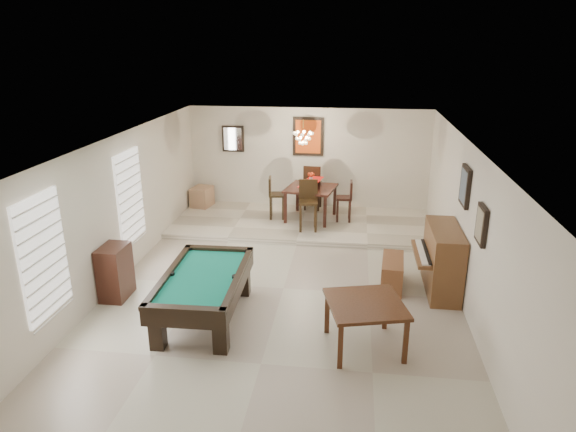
% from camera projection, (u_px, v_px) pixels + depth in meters
% --- Properties ---
extents(ground_plane, '(6.00, 9.00, 0.02)m').
position_uv_depth(ground_plane, '(284.00, 289.00, 9.07)').
color(ground_plane, beige).
extents(wall_back, '(6.00, 0.04, 2.60)m').
position_uv_depth(wall_back, '(308.00, 160.00, 12.86)').
color(wall_back, silver).
rests_on(wall_back, ground_plane).
extents(wall_front, '(6.00, 0.04, 2.60)m').
position_uv_depth(wall_front, '(212.00, 391.00, 4.43)').
color(wall_front, silver).
rests_on(wall_front, ground_plane).
extents(wall_left, '(0.04, 9.00, 2.60)m').
position_uv_depth(wall_left, '(115.00, 212.00, 9.01)').
color(wall_left, silver).
rests_on(wall_left, ground_plane).
extents(wall_right, '(0.04, 9.00, 2.60)m').
position_uv_depth(wall_right, '(467.00, 227.00, 8.28)').
color(wall_right, silver).
rests_on(wall_right, ground_plane).
extents(ceiling, '(6.00, 9.00, 0.04)m').
position_uv_depth(ceiling, '(283.00, 143.00, 8.22)').
color(ceiling, white).
rests_on(ceiling, wall_back).
extents(dining_step, '(6.00, 2.50, 0.12)m').
position_uv_depth(dining_step, '(302.00, 223.00, 12.10)').
color(dining_step, beige).
rests_on(dining_step, ground_plane).
extents(window_left_front, '(0.06, 1.00, 1.70)m').
position_uv_depth(window_left_front, '(43.00, 256.00, 6.91)').
color(window_left_front, white).
rests_on(window_left_front, wall_left).
extents(window_left_rear, '(0.06, 1.00, 1.70)m').
position_uv_depth(window_left_rear, '(130.00, 197.00, 9.54)').
color(window_left_rear, white).
rests_on(window_left_rear, wall_left).
extents(pool_table, '(1.25, 2.22, 0.73)m').
position_uv_depth(pool_table, '(204.00, 298.00, 7.98)').
color(pool_table, black).
rests_on(pool_table, ground_plane).
extents(square_table, '(1.25, 1.25, 0.71)m').
position_uv_depth(square_table, '(365.00, 325.00, 7.24)').
color(square_table, '#361B0D').
rests_on(square_table, ground_plane).
extents(upright_piano, '(0.78, 1.39, 1.15)m').
position_uv_depth(upright_piano, '(435.00, 260.00, 8.83)').
color(upright_piano, brown).
rests_on(upright_piano, ground_plane).
extents(piano_bench, '(0.44, 0.96, 0.52)m').
position_uv_depth(piano_bench, '(392.00, 273.00, 9.07)').
color(piano_bench, brown).
rests_on(piano_bench, ground_plane).
extents(apothecary_chest, '(0.41, 0.61, 0.92)m').
position_uv_depth(apothecary_chest, '(115.00, 272.00, 8.64)').
color(apothecary_chest, black).
rests_on(apothecary_chest, ground_plane).
extents(dining_table, '(1.27, 1.27, 0.90)m').
position_uv_depth(dining_table, '(311.00, 201.00, 12.09)').
color(dining_table, black).
rests_on(dining_table, dining_step).
extents(flower_vase, '(0.17, 0.17, 0.25)m').
position_uv_depth(flower_vase, '(311.00, 177.00, 11.91)').
color(flower_vase, '#A52A0E').
rests_on(flower_vase, dining_table).
extents(dining_chair_south, '(0.46, 0.46, 1.12)m').
position_uv_depth(dining_chair_south, '(308.00, 206.00, 11.35)').
color(dining_chair_south, black).
rests_on(dining_chair_south, dining_step).
extents(dining_chair_north, '(0.45, 0.45, 1.14)m').
position_uv_depth(dining_chair_north, '(313.00, 187.00, 12.77)').
color(dining_chair_north, black).
rests_on(dining_chair_north, dining_step).
extents(dining_chair_west, '(0.41, 0.41, 1.00)m').
position_uv_depth(dining_chair_west, '(277.00, 198.00, 12.13)').
color(dining_chair_west, black).
rests_on(dining_chair_west, dining_step).
extents(dining_chair_east, '(0.37, 0.37, 0.95)m').
position_uv_depth(dining_chair_east, '(344.00, 201.00, 11.96)').
color(dining_chair_east, black).
rests_on(dining_chair_east, dining_step).
extents(corner_bench, '(0.53, 0.62, 0.50)m').
position_uv_depth(corner_bench, '(202.00, 197.00, 13.08)').
color(corner_bench, '#A97D5B').
rests_on(corner_bench, dining_step).
extents(chandelier, '(0.44, 0.44, 0.60)m').
position_uv_depth(chandelier, '(303.00, 133.00, 11.35)').
color(chandelier, '#FFE5B2').
rests_on(chandelier, ceiling).
extents(back_painting, '(0.75, 0.06, 0.95)m').
position_uv_depth(back_painting, '(308.00, 137.00, 12.63)').
color(back_painting, '#D84C14').
rests_on(back_painting, wall_back).
extents(back_mirror, '(0.55, 0.06, 0.65)m').
position_uv_depth(back_mirror, '(233.00, 139.00, 12.90)').
color(back_mirror, white).
rests_on(back_mirror, wall_back).
extents(right_picture_upper, '(0.06, 0.55, 0.65)m').
position_uv_depth(right_picture_upper, '(465.00, 186.00, 8.37)').
color(right_picture_upper, slate).
rests_on(right_picture_upper, wall_right).
extents(right_picture_lower, '(0.06, 0.45, 0.55)m').
position_uv_depth(right_picture_lower, '(482.00, 225.00, 7.22)').
color(right_picture_lower, gray).
rests_on(right_picture_lower, wall_right).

